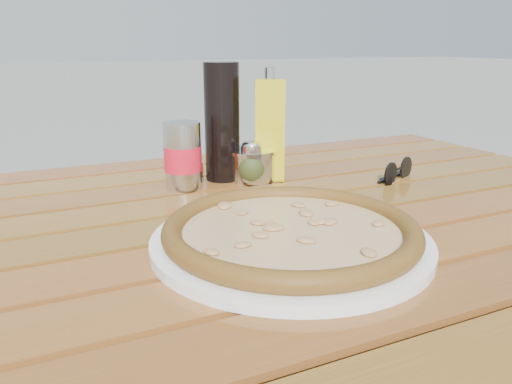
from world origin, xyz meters
name	(u,v)px	position (x,y,z in m)	size (l,w,h in m)	color
table	(261,259)	(0.00, 0.00, 0.67)	(1.40, 0.90, 0.75)	#3A1F0D
plate	(291,241)	(-0.02, -0.13, 0.76)	(0.36, 0.36, 0.01)	white
pizza	(291,230)	(-0.02, -0.13, 0.77)	(0.35, 0.35, 0.03)	beige
pepper_shaker	(188,166)	(-0.05, 0.20, 0.79)	(0.07, 0.07, 0.08)	#AA3B13
oregano_shaker	(252,163)	(0.06, 0.17, 0.79)	(0.06, 0.06, 0.08)	#3A451B
dark_bottle	(222,122)	(0.02, 0.22, 0.86)	(0.07, 0.07, 0.22)	black
soda_can	(183,157)	(-0.06, 0.19, 0.81)	(0.07, 0.07, 0.12)	silver
olive_oil_cruet	(269,129)	(0.11, 0.19, 0.85)	(0.07, 0.07, 0.21)	gold
parmesan_tin	(252,164)	(0.07, 0.19, 0.78)	(0.13, 0.13, 0.07)	silver
sunglasses	(397,172)	(0.32, 0.07, 0.77)	(0.11, 0.06, 0.04)	black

